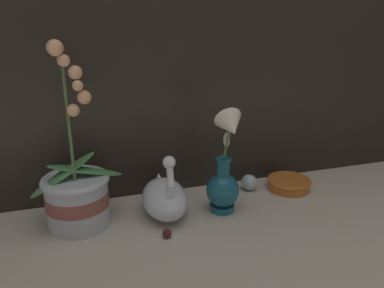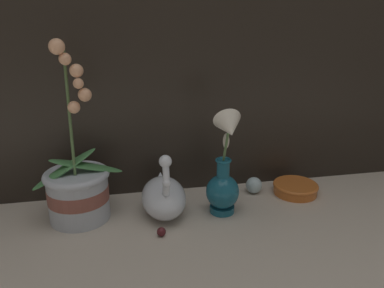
% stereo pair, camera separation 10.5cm
% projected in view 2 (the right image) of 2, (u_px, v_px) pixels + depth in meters
% --- Properties ---
extents(ground_plane, '(2.80, 2.80, 0.00)m').
position_uv_depth(ground_plane, '(209.00, 234.00, 0.99)').
color(ground_plane, '#BCB2A3').
extents(orchid_potted_plant, '(0.25, 0.18, 0.50)m').
position_uv_depth(orchid_potted_plant, '(78.00, 187.00, 1.04)').
color(orchid_potted_plant, '#B2BCCC').
rests_on(orchid_potted_plant, ground_plane).
extents(swan_figurine, '(0.13, 0.20, 0.21)m').
position_uv_depth(swan_figurine, '(164.00, 195.00, 1.07)').
color(swan_figurine, silver).
rests_on(swan_figurine, ground_plane).
extents(blue_vase, '(0.10, 0.14, 0.32)m').
position_uv_depth(blue_vase, '(224.00, 177.00, 1.05)').
color(blue_vase, '#195B75').
rests_on(blue_vase, ground_plane).
extents(glass_sphere, '(0.05, 0.05, 0.05)m').
position_uv_depth(glass_sphere, '(254.00, 185.00, 1.21)').
color(glass_sphere, silver).
rests_on(glass_sphere, ground_plane).
extents(amber_dish, '(0.14, 0.14, 0.03)m').
position_uv_depth(amber_dish, '(295.00, 187.00, 1.21)').
color(amber_dish, '#C66628').
rests_on(amber_dish, ground_plane).
extents(glass_bauble, '(0.02, 0.02, 0.02)m').
position_uv_depth(glass_bauble, '(161.00, 232.00, 0.98)').
color(glass_bauble, '#4C191E').
rests_on(glass_bauble, ground_plane).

